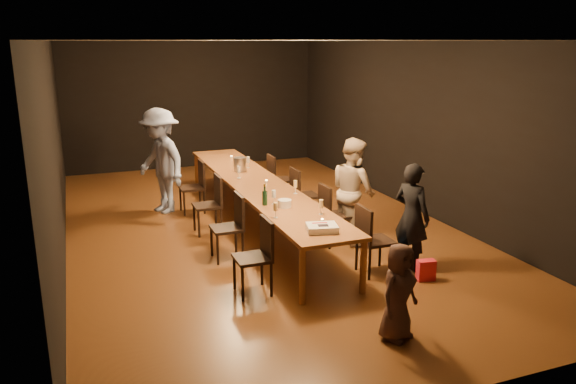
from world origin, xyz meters
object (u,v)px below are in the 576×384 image
object	(u,v)px
woman_birthday	(412,216)
woman_tan	(353,190)
chair_right_2	(305,195)
chair_left_3	(192,187)
chair_right_1	(336,214)
chair_left_1	(227,227)
ice_bucket	(240,164)
man_blue	(161,161)
plate_stack	(284,203)
chair_right_3	(281,179)
chair_right_0	(376,240)
chair_left_0	(252,257)
child	(398,292)
table	(258,186)
chair_left_2	(207,205)
champagne_bottle	(265,195)
birthday_cake	(322,228)

from	to	relation	value
woman_birthday	woman_tan	distance (m)	1.27
chair_right_2	chair_left_3	xyz separation A→B (m)	(-1.70, 1.20, 0.00)
chair_right_1	chair_left_1	distance (m)	1.70
ice_bucket	woman_tan	bearing A→B (deg)	-60.93
woman_tan	man_blue	world-z (taller)	man_blue
chair_left_3	man_blue	bearing A→B (deg)	65.86
man_blue	woman_tan	bearing A→B (deg)	19.91
plate_stack	ice_bucket	distance (m)	2.40
chair_right_1	chair_right_3	xyz separation A→B (m)	(0.00, 2.40, 0.00)
man_blue	chair_right_0	bearing A→B (deg)	5.71
chair_right_2	chair_left_3	world-z (taller)	same
chair_left_0	child	xyz separation A→B (m)	(1.07, -1.57, 0.05)
table	chair_left_3	world-z (taller)	chair_left_3
chair_right_0	woman_birthday	bearing A→B (deg)	90.16
chair_right_2	chair_left_2	bearing A→B (deg)	-90.00
child	champagne_bottle	bearing A→B (deg)	76.65
chair_left_0	chair_left_3	distance (m)	3.60
table	chair_right_2	bearing A→B (deg)	0.00
chair_right_2	man_blue	bearing A→B (deg)	-122.96
chair_right_1	champagne_bottle	xyz separation A→B (m)	(-1.15, -0.06, 0.44)
chair_right_2	birthday_cake	world-z (taller)	chair_right_2
woman_tan	plate_stack	distance (m)	1.26
woman_birthday	woman_tan	bearing A→B (deg)	-11.14
woman_birthday	woman_tan	xyz separation A→B (m)	(-0.24, 1.24, 0.08)
chair_right_0	chair_right_3	bearing A→B (deg)	180.00
chair_right_3	ice_bucket	xyz separation A→B (m)	(-0.87, -0.25, 0.41)
chair_left_3	plate_stack	xyz separation A→B (m)	(0.77, -2.65, 0.34)
chair_right_0	child	xyz separation A→B (m)	(-0.63, -1.57, 0.05)
chair_right_1	plate_stack	size ratio (longest dim) A/B	4.87
table	birthday_cake	distance (m)	2.58
child	champagne_bottle	distance (m)	2.79
chair_left_0	champagne_bottle	world-z (taller)	champagne_bottle
chair_left_0	chair_right_3	bearing A→B (deg)	-25.28
birthday_cake	chair_right_1	bearing A→B (deg)	71.47
woman_tan	chair_left_2	bearing A→B (deg)	54.04
chair_right_1	plate_stack	bearing A→B (deg)	-74.76
chair_right_2	plate_stack	bearing A→B (deg)	-32.50
table	woman_tan	size ratio (longest dim) A/B	3.73
chair_left_3	man_blue	xyz separation A→B (m)	(-0.49, 0.22, 0.47)
chair_right_2	chair_left_3	distance (m)	2.08
chair_right_1	birthday_cake	bearing A→B (deg)	-32.02
child	ice_bucket	bearing A→B (deg)	68.63
child	woman_birthday	bearing A→B (deg)	29.24
chair_left_0	man_blue	bearing A→B (deg)	7.27
chair_right_2	man_blue	xyz separation A→B (m)	(-2.19, 1.42, 0.47)
chair_right_3	birthday_cake	size ratio (longest dim) A/B	2.19
chair_right_1	chair_left_1	bearing A→B (deg)	-90.00
chair_left_0	champagne_bottle	xyz separation A→B (m)	(0.55, 1.14, 0.44)
champagne_bottle	chair_left_3	bearing A→B (deg)	102.64
man_blue	chair_right_3	bearing A→B (deg)	60.21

